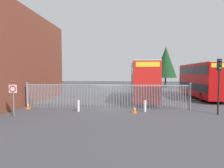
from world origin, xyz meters
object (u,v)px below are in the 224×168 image
Objects in this scene: double_decker_bus_behind_fence_left at (201,79)px; traffic_cone_mid_forecourt at (135,109)px; traffic_light_kerbside at (219,76)px; traffic_cone_by_gate at (28,106)px; bollard_center_front at (145,106)px; speed_limit_sign_post at (13,93)px; bollard_near_left at (78,106)px; double_decker_bus_near_gate at (143,80)px.

traffic_cone_mid_forecourt is at bearing -131.70° from double_decker_bus_behind_fence_left.
double_decker_bus_behind_fence_left is at bearing 76.44° from traffic_light_kerbside.
double_decker_bus_behind_fence_left reaches higher than traffic_light_kerbside.
double_decker_bus_behind_fence_left reaches higher than traffic_cone_by_gate.
traffic_cone_by_gate is (-18.27, -8.92, -2.13)m from double_decker_bus_behind_fence_left.
bollard_center_front is 10.35m from traffic_cone_by_gate.
traffic_cone_mid_forecourt is at bearing -5.83° from traffic_cone_by_gate.
bollard_near_left is at bearing 26.35° from speed_limit_sign_post.
bollard_near_left is 1.61× the size of traffic_cone_mid_forecourt.
bollard_near_left is 4.69m from traffic_cone_mid_forecourt.
bollard_near_left is at bearing -8.49° from traffic_cone_by_gate.
speed_limit_sign_post is at bearing -173.19° from traffic_light_kerbside.
double_decker_bus_behind_fence_left is at bearing 18.30° from double_decker_bus_near_gate.
traffic_light_kerbside reaches higher than traffic_cone_mid_forecourt.
double_decker_bus_behind_fence_left reaches higher than bollard_center_front.
traffic_cone_by_gate is at bearing 176.31° from traffic_light_kerbside.
double_decker_bus_near_gate reaches higher than traffic_light_kerbside.
bollard_center_front is 0.40× the size of speed_limit_sign_post.
bollard_center_front is (5.56, 0.36, 0.00)m from bollard_near_left.
speed_limit_sign_post is (-9.02, -1.90, 1.49)m from traffic_cone_mid_forecourt.
double_decker_bus_near_gate is 9.44m from bollard_near_left.
bollard_center_front is at bearing 3.74° from bollard_near_left.
double_decker_bus_near_gate is at bearing 80.68° from traffic_cone_mid_forecourt.
traffic_cone_mid_forecourt is 0.14× the size of traffic_light_kerbside.
bollard_center_front is at bearing -130.53° from double_decker_bus_behind_fence_left.
double_decker_bus_near_gate is 1.00× the size of double_decker_bus_behind_fence_left.
bollard_near_left is 1.00× the size of bollard_center_front.
double_decker_bus_near_gate is at bearing 42.20° from speed_limit_sign_post.
bollard_near_left is (-13.48, -9.63, -1.95)m from double_decker_bus_behind_fence_left.
traffic_cone_by_gate is at bearing 98.88° from speed_limit_sign_post.
double_decker_bus_near_gate is 9.09m from traffic_light_kerbside.
bollard_center_front is at bearing -1.95° from traffic_cone_by_gate.
traffic_cone_by_gate is at bearing 171.51° from bollard_near_left.
bollard_center_front is 1.09m from traffic_cone_mid_forecourt.
traffic_light_kerbside reaches higher than traffic_cone_by_gate.
traffic_cone_by_gate and traffic_cone_mid_forecourt have the same top height.
traffic_light_kerbside is (5.53, -0.67, 2.51)m from bollard_center_front.
double_decker_bus_behind_fence_left is 11.38× the size of bollard_center_front.
bollard_near_left is 1.61× the size of traffic_cone_by_gate.
double_decker_bus_near_gate is 7.77m from traffic_cone_mid_forecourt.
speed_limit_sign_post is (0.45, -2.86, 1.49)m from traffic_cone_by_gate.
double_decker_bus_near_gate is 18.32× the size of traffic_cone_by_gate.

